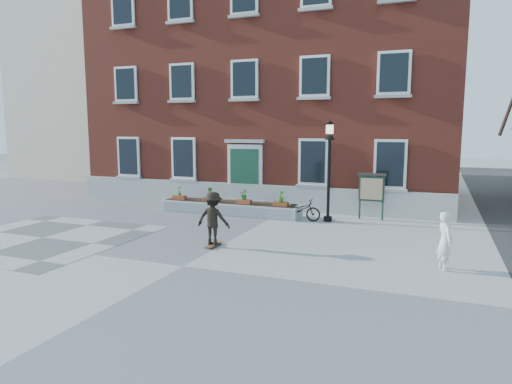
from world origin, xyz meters
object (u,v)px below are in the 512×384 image
at_px(lamp_post, 329,157).
at_px(notice_board, 372,188).
at_px(bystander, 445,241).
at_px(skateboarder, 213,218).
at_px(bicycle, 300,210).

bearing_deg(lamp_post, notice_board, 32.39).
distance_m(bystander, lamp_post, 6.71).
bearing_deg(skateboarder, bystander, 1.32).
xyz_separation_m(bicycle, lamp_post, (1.08, 0.25, 2.10)).
bearing_deg(bystander, skateboarder, 66.26).
xyz_separation_m(lamp_post, notice_board, (1.52, 0.97, -1.28)).
xyz_separation_m(bystander, notice_board, (-2.66, 5.91, 0.50)).
relative_size(bystander, notice_board, 0.82).
height_order(bicycle, bystander, bystander).
bearing_deg(lamp_post, bystander, -49.79).
relative_size(notice_board, skateboarder, 1.09).
distance_m(bicycle, lamp_post, 2.38).
distance_m(bicycle, bystander, 7.06).
bearing_deg(skateboarder, notice_board, 56.81).
relative_size(bicycle, lamp_post, 0.43).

